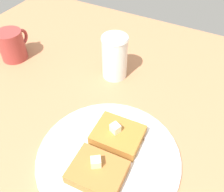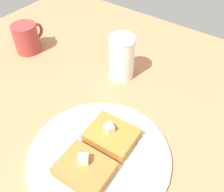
% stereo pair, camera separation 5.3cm
% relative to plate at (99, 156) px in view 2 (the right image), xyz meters
% --- Properties ---
extents(plate, '(0.27, 0.27, 0.01)m').
position_rel_plate_xyz_m(plate, '(0.00, 0.00, 0.00)').
color(plate, silver).
rests_on(plate, table_surface).
extents(toast_slice_left, '(0.08, 0.10, 0.02)m').
position_rel_plate_xyz_m(toast_slice_left, '(-0.04, -0.00, 0.02)').
color(toast_slice_left, '#AE6B33').
rests_on(toast_slice_left, plate).
extents(toast_slice_middle, '(0.08, 0.10, 0.02)m').
position_rel_plate_xyz_m(toast_slice_middle, '(0.04, 0.00, 0.02)').
color(toast_slice_middle, '#AE732F').
rests_on(toast_slice_middle, plate).
extents(butter_pat_primary, '(0.02, 0.02, 0.02)m').
position_rel_plate_xyz_m(butter_pat_primary, '(-0.04, 0.00, 0.04)').
color(butter_pat_primary, '#EFE9B3').
rests_on(butter_pat_primary, toast_slice_left).
extents(butter_pat_secondary, '(0.02, 0.02, 0.02)m').
position_rel_plate_xyz_m(butter_pat_secondary, '(0.04, 0.01, 0.04)').
color(butter_pat_secondary, '#F0EEC7').
rests_on(butter_pat_secondary, toast_slice_middle).
extents(fork, '(0.12, 0.13, 0.00)m').
position_rel_plate_xyz_m(fork, '(0.07, -0.05, 0.01)').
color(fork, silver).
rests_on(fork, plate).
extents(syrup_jar, '(0.06, 0.06, 0.11)m').
position_rel_plate_xyz_m(syrup_jar, '(0.23, 0.11, 0.04)').
color(syrup_jar, '#542B09').
rests_on(syrup_jar, table_surface).
extents(coffee_mug, '(0.10, 0.07, 0.08)m').
position_rel_plate_xyz_m(coffee_mug, '(0.16, 0.39, 0.03)').
color(coffee_mug, '#9C3835').
rests_on(coffee_mug, table_surface).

